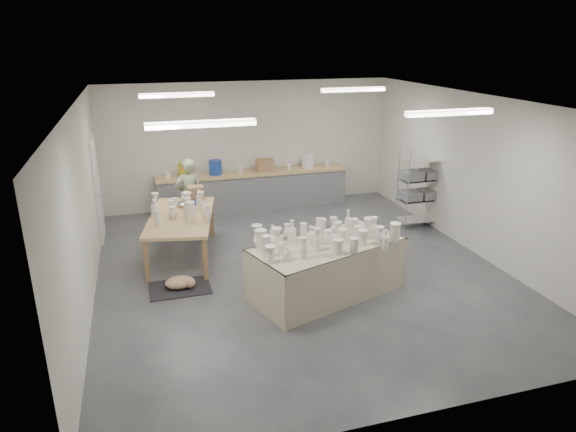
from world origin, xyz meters
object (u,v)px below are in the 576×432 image
object	(u,v)px
drying_table	(326,267)
red_stool	(189,213)
work_table	(183,212)
potter	(189,196)

from	to	relation	value
drying_table	red_stool	bearing A→B (deg)	96.72
drying_table	red_stool	world-z (taller)	drying_table
work_table	potter	distance (m)	1.26
drying_table	red_stool	distance (m)	4.16
potter	red_stool	size ratio (longest dim) A/B	3.25
work_table	red_stool	distance (m)	1.62
drying_table	potter	size ratio (longest dim) A/B	1.69
drying_table	work_table	size ratio (longest dim) A/B	1.12
potter	red_stool	distance (m)	0.55
potter	work_table	bearing A→B (deg)	68.51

